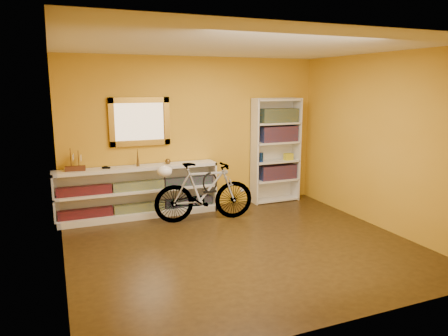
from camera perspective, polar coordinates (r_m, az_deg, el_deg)
name	(u,v)px	position (r m, az deg, el deg)	size (l,w,h in m)	color
floor	(244,247)	(5.72, 2.72, -10.72)	(4.50, 4.00, 0.01)	black
ceiling	(246,46)	(5.32, 2.99, 16.33)	(4.50, 4.00, 0.01)	silver
back_wall	(195,134)	(7.21, -3.96, 4.61)	(4.50, 0.01, 2.60)	gold
left_wall	(56,164)	(4.87, -21.95, 0.56)	(0.01, 4.00, 2.60)	gold
right_wall	(382,142)	(6.64, 20.79, 3.32)	(0.01, 4.00, 2.60)	gold
gilt_mirror	(140,122)	(6.91, -11.42, 6.21)	(0.98, 0.06, 0.78)	brown
wall_socket	(243,189)	(7.71, 2.56, -2.86)	(0.09, 0.01, 0.09)	silver
console_unit	(139,192)	(6.94, -11.55, -3.22)	(2.60, 0.35, 0.85)	silver
cd_row_lower	(140,207)	(6.98, -11.44, -5.29)	(2.50, 0.13, 0.14)	black
cd_row_upper	(139,186)	(6.89, -11.55, -2.38)	(2.50, 0.13, 0.14)	navy
model_ship	(75,160)	(6.71, -19.69, 1.09)	(0.30, 0.11, 0.35)	#442113
toy_car	(106,169)	(6.77, -15.76, -0.08)	(0.00, 0.00, 0.00)	black
bronze_ornament	(138,157)	(6.82, -11.69, 1.49)	(0.05, 0.05, 0.31)	brown
decorative_orb	(168,161)	(6.94, -7.66, 0.90)	(0.09, 0.09, 0.09)	brown
bookcase	(276,151)	(7.71, 7.06, 2.37)	(0.90, 0.30, 1.90)	silver
book_row_a	(278,172)	(7.81, 7.31, -0.55)	(0.70, 0.22, 0.26)	maroon
book_row_b	(279,134)	(7.70, 7.44, 4.63)	(0.70, 0.22, 0.28)	maroon
book_row_c	(279,115)	(7.67, 7.51, 7.12)	(0.70, 0.22, 0.25)	#173E51
travel_mug	(261,157)	(7.57, 5.09, 1.47)	(0.08, 0.08, 0.17)	navy
red_tin	(266,117)	(7.57, 5.73, 6.87)	(0.15, 0.15, 0.19)	maroon
yellow_bag	(288,157)	(7.82, 8.78, 1.53)	(0.16, 0.11, 0.12)	gold
bicycle	(204,192)	(6.63, -2.72, -3.23)	(1.62, 0.42, 0.95)	silver
helmet	(164,171)	(6.45, -8.12, -0.44)	(0.24, 0.23, 0.18)	white
u_lock	(210,182)	(6.62, -1.93, -1.98)	(0.24, 0.24, 0.03)	black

